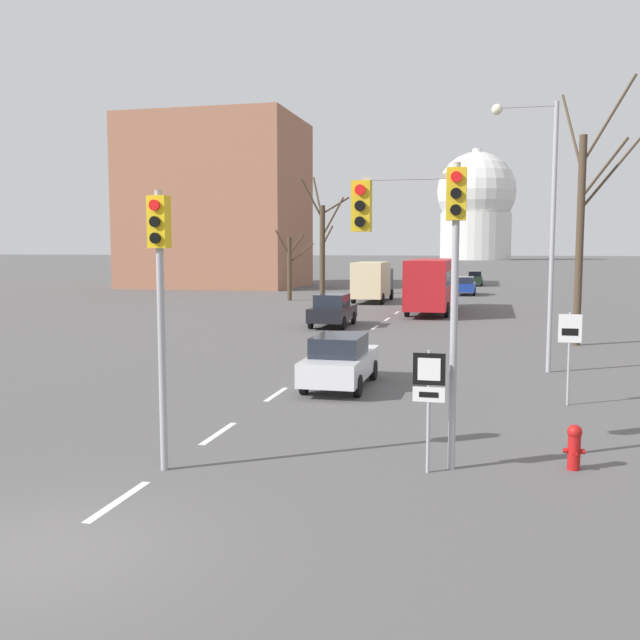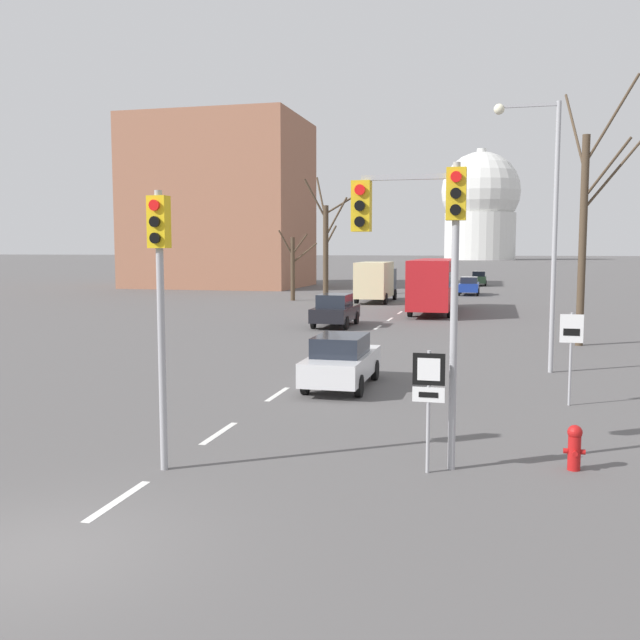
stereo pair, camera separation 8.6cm
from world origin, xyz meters
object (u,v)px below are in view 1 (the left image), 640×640
at_px(sedan_near_right, 475,278).
at_px(sedan_far_left, 333,310).
at_px(traffic_signal_centre_tall, 160,278).
at_px(sedan_mid_centre, 340,361).
at_px(sedan_near_left, 465,286).
at_px(delivery_truck, 373,280).
at_px(speed_limit_sign, 570,343).
at_px(city_bus, 431,281).
at_px(traffic_signal_near_right, 424,239).
at_px(street_lamp_right, 542,210).
at_px(fire_hydrant, 574,445).
at_px(route_sign_post, 429,390).

xyz_separation_m(sedan_near_right, sedan_far_left, (-6.49, -45.33, 0.08)).
relative_size(traffic_signal_centre_tall, sedan_mid_centre, 1.20).
distance_m(sedan_near_left, delivery_truck, 12.49).
bearing_deg(speed_limit_sign, city_bus, 102.26).
bearing_deg(speed_limit_sign, traffic_signal_near_right, -117.48).
distance_m(speed_limit_sign, sedan_mid_centre, 6.62).
height_order(street_lamp_right, city_bus, street_lamp_right).
distance_m(fire_hydrant, sedan_near_left, 51.71).
height_order(speed_limit_sign, sedan_far_left, speed_limit_sign).
bearing_deg(sedan_far_left, traffic_signal_centre_tall, -84.78).
relative_size(traffic_signal_near_right, sedan_mid_centre, 1.31).
bearing_deg(sedan_near_left, traffic_signal_near_right, -88.89).
bearing_deg(sedan_near_left, route_sign_post, -88.71).
bearing_deg(sedan_near_left, sedan_near_right, 88.47).
relative_size(street_lamp_right, sedan_mid_centre, 2.04).
bearing_deg(speed_limit_sign, street_lamp_right, 95.17).
relative_size(traffic_signal_centre_tall, city_bus, 0.49).
bearing_deg(delivery_truck, sedan_mid_centre, -82.29).
bearing_deg(street_lamp_right, delivery_truck, 109.54).
bearing_deg(traffic_signal_near_right, fire_hydrant, 10.20).
distance_m(traffic_signal_near_right, city_bus, 33.66).
distance_m(traffic_signal_centre_tall, delivery_truck, 43.11).
height_order(fire_hydrant, sedan_near_left, sedan_near_left).
relative_size(sedan_far_left, delivery_truck, 0.62).
xyz_separation_m(speed_limit_sign, sedan_mid_centre, (-6.48, 1.03, -0.89)).
height_order(route_sign_post, city_bus, city_bus).
bearing_deg(city_bus, speed_limit_sign, -77.74).
relative_size(traffic_signal_near_right, route_sign_post, 2.49).
xyz_separation_m(street_lamp_right, sedan_far_left, (-9.89, 12.17, -4.59)).
bearing_deg(sedan_near_left, traffic_signal_centre_tall, -94.00).
relative_size(route_sign_post, sedan_mid_centre, 0.53).
bearing_deg(fire_hydrant, sedan_near_left, 94.30).
bearing_deg(sedan_near_right, street_lamp_right, -86.61).
distance_m(sedan_mid_centre, sedan_far_left, 16.85).
height_order(route_sign_post, sedan_far_left, route_sign_post).
relative_size(speed_limit_sign, sedan_far_left, 0.56).
xyz_separation_m(traffic_signal_centre_tall, speed_limit_sign, (8.07, 7.73, -1.97)).
bearing_deg(sedan_far_left, city_bus, 65.12).
xyz_separation_m(route_sign_post, sedan_mid_centre, (-3.32, 7.75, -0.76)).
distance_m(traffic_signal_near_right, route_sign_post, 2.84).
height_order(sedan_mid_centre, city_bus, city_bus).
distance_m(route_sign_post, street_lamp_right, 12.88).
xyz_separation_m(speed_limit_sign, delivery_truck, (-11.11, 35.23, -0.00)).
distance_m(route_sign_post, sedan_mid_centre, 8.47).
bearing_deg(sedan_near_left, delivery_truck, -122.94).
height_order(traffic_signal_near_right, fire_hydrant, traffic_signal_near_right).
bearing_deg(traffic_signal_centre_tall, delivery_truck, 94.05).
bearing_deg(sedan_near_left, city_bus, -94.76).
height_order(speed_limit_sign, delivery_truck, delivery_truck).
relative_size(traffic_signal_centre_tall, speed_limit_sign, 2.10).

